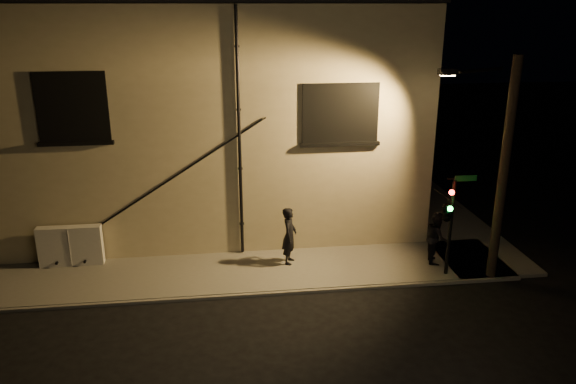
{
  "coord_description": "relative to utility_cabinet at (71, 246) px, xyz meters",
  "views": [
    {
      "loc": [
        -2.54,
        -15.26,
        8.47
      ],
      "look_at": [
        -0.32,
        1.8,
        2.69
      ],
      "focal_mm": 35.0,
      "sensor_mm": 36.0,
      "label": 1
    }
  ],
  "objects": [
    {
      "name": "building",
      "position": [
        4.54,
        6.29,
        3.6
      ],
      "size": [
        16.2,
        12.23,
        8.8
      ],
      "color": "#BFB189",
      "rests_on": "ground"
    },
    {
      "name": "ground",
      "position": [
        7.53,
        -2.7,
        -0.8
      ],
      "size": [
        90.0,
        90.0,
        0.0
      ],
      "primitive_type": "plane",
      "color": "black"
    },
    {
      "name": "utility_cabinet",
      "position": [
        0.0,
        0.0,
        0.0
      ],
      "size": [
        2.08,
        0.35,
        1.37
      ],
      "primitive_type": "cube",
      "color": "beige",
      "rests_on": "sidewalk"
    },
    {
      "name": "sidewalk",
      "position": [
        8.76,
        1.69,
        -0.74
      ],
      "size": [
        21.0,
        16.0,
        0.12
      ],
      "color": "#625F58",
      "rests_on": "ground"
    },
    {
      "name": "traffic_signal",
      "position": [
        12.03,
        -2.37,
        1.55
      ],
      "size": [
        1.18,
        1.94,
        3.32
      ],
      "color": "black",
      "rests_on": "sidewalk"
    },
    {
      "name": "pedestrian_b",
      "position": [
        12.2,
        -1.34,
        0.21
      ],
      "size": [
        0.85,
        1.0,
        1.78
      ],
      "primitive_type": "imported",
      "rotation": [
        0.0,
        0.0,
        1.34
      ],
      "color": "black",
      "rests_on": "sidewalk"
    },
    {
      "name": "streetlamp_pole",
      "position": [
        13.52,
        -2.5,
        2.97
      ],
      "size": [
        2.02,
        1.39,
        7.1
      ],
      "color": "black",
      "rests_on": "ground"
    },
    {
      "name": "pedestrian_a",
      "position": [
        7.27,
        -0.79,
        0.3
      ],
      "size": [
        0.67,
        0.83,
        1.97
      ],
      "primitive_type": "imported",
      "rotation": [
        0.0,
        0.0,
        1.25
      ],
      "color": "black",
      "rests_on": "sidewalk"
    }
  ]
}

